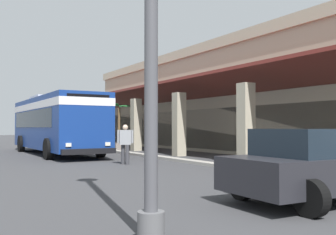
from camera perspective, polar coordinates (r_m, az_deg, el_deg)
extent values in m
plane|color=#38383A|center=(24.55, 3.95, -4.95)|extent=(120.00, 120.00, 0.00)
cube|color=#9E998E|center=(21.85, -5.70, -5.22)|extent=(37.07, 0.50, 0.12)
cube|color=#B2A88E|center=(27.38, 13.07, 1.77)|extent=(30.89, 10.23, 6.04)
cube|color=#C0B59A|center=(27.76, 13.03, 8.62)|extent=(31.19, 10.53, 0.60)
cube|color=#B2A88E|center=(34.40, -12.23, -1.15)|extent=(0.55, 0.55, 3.32)
cube|color=#B2A88E|center=(29.56, -9.08, -1.12)|extent=(0.55, 0.55, 3.32)
cube|color=#B2A88E|center=(24.84, -4.72, -1.08)|extent=(0.55, 0.55, 3.32)
cube|color=#B2A88E|center=(20.33, 1.63, -1.00)|extent=(0.55, 0.55, 3.32)
cube|color=#B2A88E|center=(16.21, 11.38, -0.86)|extent=(0.55, 0.55, 3.32)
cube|color=#5B1E19|center=(23.32, 1.00, 3.89)|extent=(30.89, 3.16, 0.82)
cube|color=#19232D|center=(24.12, 4.33, -1.68)|extent=(25.95, 0.08, 2.40)
cube|color=navy|center=(22.65, -16.18, -0.82)|extent=(11.01, 2.59, 2.75)
cube|color=white|center=(22.68, -16.16, 1.51)|extent=(11.03, 2.61, 0.36)
cube|color=#19232D|center=(22.95, -16.37, -0.27)|extent=(9.25, 2.62, 0.90)
cube|color=#19232D|center=(17.42, -11.62, -0.27)|extent=(0.07, 2.24, 1.20)
cube|color=black|center=(17.46, -11.60, 2.92)|extent=(0.07, 1.94, 0.28)
cube|color=black|center=(17.33, -11.50, -4.90)|extent=(0.21, 2.45, 0.24)
cube|color=silver|center=(17.70, -8.85, -3.86)|extent=(0.06, 0.24, 0.16)
cube|color=silver|center=(17.11, -14.42, -3.92)|extent=(0.06, 0.24, 0.16)
cube|color=silver|center=(24.17, -17.06, 2.70)|extent=(2.41, 1.79, 0.24)
cylinder|color=black|center=(19.61, -9.89, -4.35)|extent=(1.00, 0.30, 1.00)
cylinder|color=black|center=(18.85, -17.17, -4.43)|extent=(1.00, 0.30, 1.00)
cylinder|color=black|center=(25.98, -15.20, -3.60)|extent=(1.00, 0.30, 1.00)
cylinder|color=black|center=(25.41, -20.75, -3.61)|extent=(1.00, 0.30, 1.00)
cube|color=#232328|center=(8.67, 22.41, -7.31)|extent=(2.00, 4.48, 0.66)
cube|color=#19232D|center=(8.47, 21.51, -3.38)|extent=(1.69, 2.53, 0.54)
cylinder|color=black|center=(8.30, 10.81, -9.61)|extent=(0.64, 0.22, 0.64)
cylinder|color=black|center=(7.00, 20.27, -11.07)|extent=(0.64, 0.22, 0.64)
cylinder|color=#38383D|center=(15.79, -5.99, -5.45)|extent=(0.16, 0.16, 0.80)
cylinder|color=#38383D|center=(15.95, -6.62, -5.40)|extent=(0.16, 0.16, 0.80)
cube|color=gray|center=(15.84, -6.30, -2.91)|extent=(0.37, 0.51, 0.60)
sphere|color=beige|center=(15.83, -6.30, -1.44)|extent=(0.22, 0.22, 0.22)
cylinder|color=gray|center=(15.81, -5.27, -2.81)|extent=(0.09, 0.09, 0.54)
cylinder|color=gray|center=(15.87, -7.33, -2.80)|extent=(0.09, 0.09, 0.54)
cube|color=gray|center=(25.82, -7.22, -4.26)|extent=(0.74, 0.74, 0.45)
cylinder|color=#332319|center=(25.81, -7.22, -3.74)|extent=(0.63, 0.63, 0.02)
cylinder|color=brown|center=(25.79, -7.21, -1.17)|extent=(0.16, 0.16, 2.34)
ellipsoid|color=#195123|center=(25.50, -6.84, 1.68)|extent=(0.73, 0.25, 0.17)
ellipsoid|color=#195123|center=(25.89, -6.26, 1.69)|extent=(0.43, 0.88, 0.15)
ellipsoid|color=#195123|center=(26.23, -7.52, 1.77)|extent=(0.87, 0.27, 0.16)
ellipsoid|color=#195123|center=(25.61, -8.19, 1.96)|extent=(0.27, 1.00, 0.18)
cylinder|color=#59595B|center=(5.27, -2.52, -15.73)|extent=(0.36, 0.36, 0.40)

